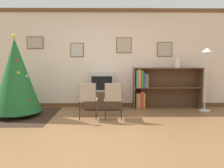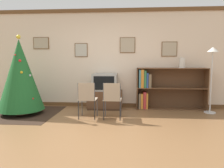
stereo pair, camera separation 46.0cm
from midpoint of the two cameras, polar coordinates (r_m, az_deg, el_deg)
ground_plane at (r=3.96m, az=-7.29°, el=-13.17°), size 24.00×24.00×0.00m
wall_back at (r=6.12m, az=-4.86°, el=6.65°), size 8.31×0.11×2.70m
area_rug at (r=5.74m, az=-25.51°, el=-7.51°), size 1.71×1.79×0.01m
christmas_tree at (r=5.60m, az=-25.98°, el=1.96°), size 1.08×1.08×1.90m
tv_console at (r=5.90m, az=-4.80°, el=-4.11°), size 0.92×0.51×0.50m
television at (r=5.83m, az=-4.84°, el=0.46°), size 0.65×0.50×0.45m
folding_chair_left at (r=4.87m, az=-9.00°, el=-3.74°), size 0.40×0.40×0.82m
folding_chair_right at (r=4.82m, az=-2.40°, el=-3.77°), size 0.40×0.40×0.82m
bookshelf at (r=6.02m, az=9.14°, el=-0.98°), size 1.83×0.36×1.10m
vase at (r=6.06m, az=14.68°, el=5.43°), size 0.15×0.15×0.27m
standing_lamp at (r=5.95m, az=21.50°, el=5.23°), size 0.28×0.28×1.63m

